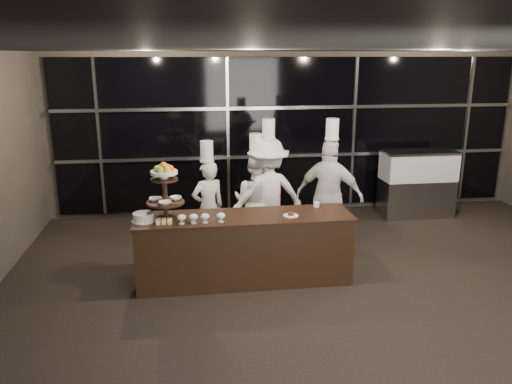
{
  "coord_description": "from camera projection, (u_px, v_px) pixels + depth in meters",
  "views": [
    {
      "loc": [
        -1.94,
        -4.19,
        2.96
      ],
      "look_at": [
        -1.05,
        2.25,
        1.15
      ],
      "focal_mm": 35.0,
      "sensor_mm": 36.0,
      "label": 1
    }
  ],
  "objects": [
    {
      "name": "room",
      "position": [
        400.0,
        216.0,
        4.65
      ],
      "size": [
        10.0,
        10.0,
        10.0
      ],
      "color": "black",
      "rests_on": "ground"
    },
    {
      "name": "window_wall",
      "position": [
        292.0,
        134.0,
        9.36
      ],
      "size": [
        8.6,
        0.1,
        2.8
      ],
      "color": "black",
      "rests_on": "ground"
    },
    {
      "name": "buffet_counter",
      "position": [
        244.0,
        248.0,
        6.62
      ],
      "size": [
        2.84,
        0.74,
        0.92
      ],
      "color": "black",
      "rests_on": "ground"
    },
    {
      "name": "display_stand",
      "position": [
        165.0,
        187.0,
        6.25
      ],
      "size": [
        0.48,
        0.48,
        0.74
      ],
      "color": "black",
      "rests_on": "buffet_counter"
    },
    {
      "name": "compotes",
      "position": [
        200.0,
        217.0,
        6.19
      ],
      "size": [
        0.6,
        0.11,
        0.12
      ],
      "color": "silver",
      "rests_on": "buffet_counter"
    },
    {
      "name": "layer_cake",
      "position": [
        143.0,
        217.0,
        6.27
      ],
      "size": [
        0.3,
        0.3,
        0.11
      ],
      "color": "white",
      "rests_on": "buffet_counter"
    },
    {
      "name": "pastry_squares",
      "position": [
        164.0,
        221.0,
        6.2
      ],
      "size": [
        0.19,
        0.13,
        0.05
      ],
      "color": "#FAE87A",
      "rests_on": "buffet_counter"
    },
    {
      "name": "small_plate",
      "position": [
        291.0,
        215.0,
        6.48
      ],
      "size": [
        0.2,
        0.2,
        0.05
      ],
      "color": "white",
      "rests_on": "buffet_counter"
    },
    {
      "name": "chef_cup",
      "position": [
        316.0,
        204.0,
        6.87
      ],
      "size": [
        0.08,
        0.08,
        0.07
      ],
      "primitive_type": "cylinder",
      "color": "white",
      "rests_on": "buffet_counter"
    },
    {
      "name": "display_case",
      "position": [
        417.0,
        180.0,
        9.27
      ],
      "size": [
        1.34,
        0.59,
        1.24
      ],
      "color": "#A5A5AA",
      "rests_on": "ground"
    },
    {
      "name": "chef_a",
      "position": [
        208.0,
        205.0,
        7.5
      ],
      "size": [
        0.61,
        0.52,
        1.73
      ],
      "color": "silver",
      "rests_on": "ground"
    },
    {
      "name": "chef_b",
      "position": [
        256.0,
        200.0,
        7.7
      ],
      "size": [
        0.92,
        0.86,
        1.81
      ],
      "color": "white",
      "rests_on": "ground"
    },
    {
      "name": "chef_c",
      "position": [
        268.0,
        194.0,
        7.65
      ],
      "size": [
        1.18,
        0.75,
        2.04
      ],
      "color": "white",
      "rests_on": "ground"
    },
    {
      "name": "chef_d",
      "position": [
        330.0,
        195.0,
        7.54
      ],
      "size": [
        1.1,
        0.88,
        2.05
      ],
      "color": "white",
      "rests_on": "ground"
    }
  ]
}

